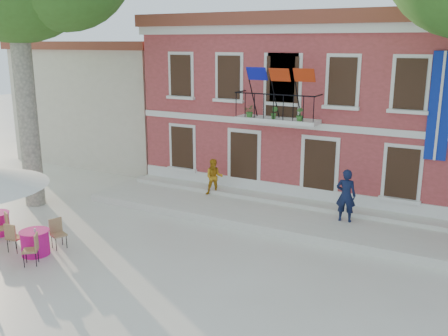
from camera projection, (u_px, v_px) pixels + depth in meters
ground at (149, 247)px, 15.95m from camera, size 90.00×90.00×0.00m
main_building at (315, 101)px, 22.59m from camera, size 13.50×9.59×7.50m
neighbor_west at (130, 98)px, 28.93m from camera, size 9.40×9.40×6.40m
terrace at (263, 213)px, 18.73m from camera, size 14.00×3.40×0.30m
pedestrian_navy at (346, 195)px, 17.19m from camera, size 0.72×0.52×1.86m
pedestrian_orange at (214, 177)px, 20.22m from camera, size 0.91×0.84×1.50m
cafe_table_3 at (35, 241)px, 15.30m from camera, size 1.75×1.85×0.95m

